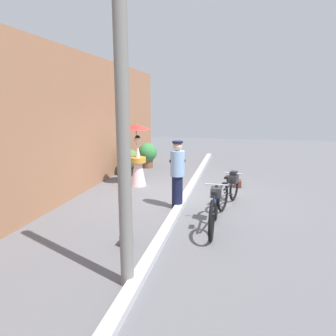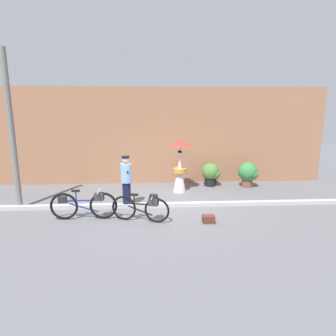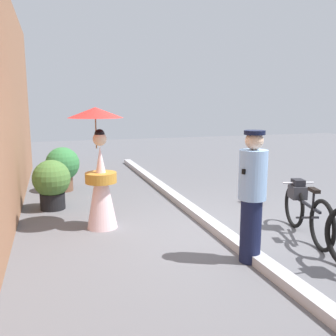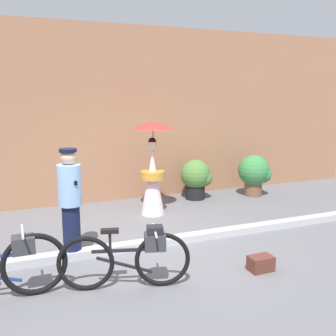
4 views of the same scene
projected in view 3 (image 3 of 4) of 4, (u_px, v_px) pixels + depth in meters
ground_plane at (220, 234)px, 5.52m from camera, size 30.00×30.00×0.00m
sidewalk_curb at (220, 230)px, 5.51m from camera, size 14.00×0.20×0.12m
bicycle_far_side at (305, 209)px, 5.39m from camera, size 1.62×0.58×0.80m
person_officer at (252, 194)px, 4.42m from camera, size 0.34×0.37×1.64m
person_with_parasol at (100, 167)px, 5.66m from camera, size 0.84×0.84×1.90m
potted_plant_by_door at (52, 182)px, 6.77m from camera, size 0.71×0.69×0.93m
potted_plant_small at (63, 166)px, 8.19m from camera, size 0.76×0.75×0.99m
backpack_on_pavement at (253, 198)px, 7.19m from camera, size 0.33×0.22×0.21m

